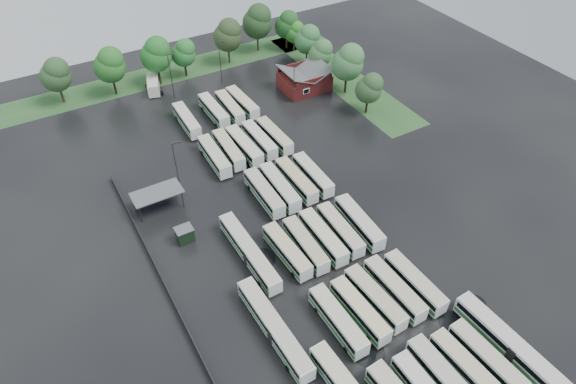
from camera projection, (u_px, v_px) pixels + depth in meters
ground at (316, 254)px, 78.43m from camera, size 160.00×160.00×0.00m
brick_building at (304, 81)px, 113.75m from camera, size 10.07×8.60×5.39m
wash_shed at (156, 194)px, 84.23m from camera, size 8.20×4.20×3.58m
utility_hut at (185, 234)px, 79.63m from camera, size 2.70×2.20×2.62m
grass_strip_north at (176, 71)px, 120.99m from camera, size 80.00×10.00×0.01m
grass_strip_east at (341, 77)px, 118.74m from camera, size 10.00×50.00×0.01m
west_fence at (158, 273)px, 74.91m from camera, size 0.10×50.00×1.20m
bus_r0c2 at (444, 378)px, 61.41m from camera, size 2.49×11.27×3.13m
bus_r0c3 at (467, 369)px, 62.38m from camera, size 2.81×10.93×3.01m
bus_r0c4 at (486, 358)px, 63.45m from camera, size 2.83×10.90×3.01m
bus_r1c0 at (338, 320)px, 67.53m from camera, size 2.38×10.97×3.05m
bus_r1c1 at (360, 310)px, 68.75m from camera, size 2.63×10.79×2.98m
bus_r1c2 at (375, 298)px, 70.22m from camera, size 2.87×11.00×3.03m
bus_r1c3 at (394, 289)px, 71.36m from camera, size 2.61×11.10×3.07m
bus_r1c4 at (414, 282)px, 72.24m from camera, size 2.60×11.01×3.05m
bus_r2c0 at (287, 251)px, 76.64m from camera, size 2.63×10.85×3.00m
bus_r2c1 at (306, 245)px, 77.60m from camera, size 2.64×10.81×2.99m
bus_r2c2 at (323, 237)px, 78.73m from camera, size 2.56×11.12×3.08m
bus_r2c3 at (340, 230)px, 79.94m from camera, size 2.71×10.88×3.00m
bus_r2c4 at (359, 222)px, 81.04m from camera, size 2.96×11.36×3.13m
bus_r3c1 at (264, 193)px, 86.30m from camera, size 2.63×11.22×3.11m
bus_r3c2 at (280, 187)px, 87.34m from camera, size 2.80×11.42×3.16m
bus_r3c3 at (296, 180)px, 88.75m from camera, size 2.36×11.04×3.07m
bus_r3c4 at (313, 175)px, 89.93m from camera, size 2.49×10.78×2.99m
bus_r4c0 at (214, 156)px, 93.81m from camera, size 2.70×11.18×3.09m
bus_r4c1 at (229, 149)px, 95.40m from camera, size 2.78×10.96×3.02m
bus_r4c2 at (244, 146)px, 96.10m from camera, size 2.61×11.36×3.15m
bus_r4c3 at (259, 140)px, 97.68m from camera, size 2.32×10.83×3.01m
bus_r4c4 at (274, 136)px, 98.68m from camera, size 2.51×10.76×2.98m
bus_r5c0 at (187, 120)px, 102.61m from camera, size 2.64×10.96×3.03m
bus_r5c2 at (214, 110)px, 105.27m from camera, size 2.38×11.02×3.07m
bus_r5c3 at (230, 107)px, 106.25m from camera, size 2.64×10.82×2.99m
bus_r5c4 at (242, 103)px, 107.52m from camera, size 2.73×11.00×3.04m
artic_bus_west_b at (249, 252)px, 76.49m from camera, size 2.49×16.12×2.99m
artic_bus_west_c at (274, 328)px, 66.68m from camera, size 2.68×16.39×3.03m
artic_bus_east at (511, 346)px, 64.63m from camera, size 3.12×16.84×3.11m
minibus at (153, 85)px, 113.15m from camera, size 4.31×7.06×2.90m
tree_north_0 at (56, 74)px, 106.26m from camera, size 6.30×6.30×10.43m
tree_north_1 at (110, 65)px, 108.54m from camera, size 6.70×6.70×11.09m
tree_north_2 at (156, 54)px, 111.87m from camera, size 6.80×6.80×11.26m
tree_north_3 at (184, 52)px, 115.47m from camera, size 5.46×5.46×9.05m
tree_north_4 at (228, 35)px, 119.40m from camera, size 6.66×6.66×11.04m
tree_north_5 at (258, 21)px, 123.75m from camera, size 7.19×7.19×11.91m
tree_north_6 at (287, 24)px, 125.71m from camera, size 5.86×5.86×9.71m
tree_east_0 at (370, 88)px, 103.92m from camera, size 5.47×5.47×9.06m
tree_east_1 at (348, 62)px, 108.92m from camera, size 6.91×6.91×11.45m
tree_east_2 at (321, 53)px, 115.61m from camera, size 5.37×5.37×8.89m
tree_east_3 at (308, 39)px, 119.52m from camera, size 5.90×5.90×9.76m
tree_east_4 at (295, 32)px, 125.53m from camera, size 4.68×4.66×7.72m
lamp_post_ne at (295, 80)px, 107.28m from camera, size 1.40×0.27×9.10m
lamp_post_nw at (177, 165)px, 84.70m from camera, size 1.64×0.32×10.66m
lamp_post_back_w at (171, 73)px, 108.32m from camera, size 1.57×0.31×10.19m
lamp_post_back_e at (220, 59)px, 113.46m from camera, size 1.49×0.29×9.66m
puddle_0 at (368, 353)px, 65.88m from camera, size 4.42×4.42×0.01m
puddle_1 at (451, 321)px, 69.44m from camera, size 3.55×3.55×0.01m
puddle_2 at (261, 259)px, 77.64m from camera, size 4.54×4.54×0.01m
puddle_3 at (358, 235)px, 81.42m from camera, size 4.10×4.10×0.01m
puddle_4 at (475, 304)px, 71.56m from camera, size 3.22×3.22×0.01m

